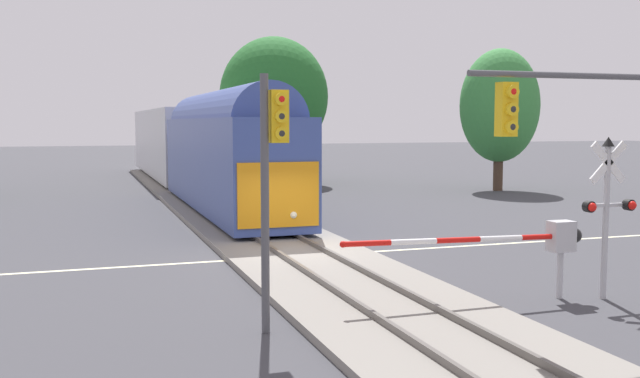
% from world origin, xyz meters
% --- Properties ---
extents(ground_plane, '(220.00, 220.00, 0.00)m').
position_xyz_m(ground_plane, '(0.00, 0.00, 0.00)').
color(ground_plane, '#3D3D42').
extents(road_centre_stripe, '(44.00, 0.20, 0.01)m').
position_xyz_m(road_centre_stripe, '(0.00, 0.00, 0.00)').
color(road_centre_stripe, beige).
rests_on(road_centre_stripe, ground).
extents(railway_track, '(4.40, 80.00, 0.32)m').
position_xyz_m(railway_track, '(0.00, 0.00, 0.10)').
color(railway_track, gray).
rests_on(railway_track, ground).
extents(commuter_train, '(3.04, 41.47, 5.16)m').
position_xyz_m(commuter_train, '(0.00, 21.20, 2.79)').
color(commuter_train, '#384C93').
rests_on(commuter_train, railway_track).
extents(crossing_gate_near, '(5.94, 0.40, 1.80)m').
position_xyz_m(crossing_gate_near, '(3.61, -6.92, 1.40)').
color(crossing_gate_near, '#B7B7BC').
rests_on(crossing_gate_near, ground).
extents(crossing_signal_mast, '(1.36, 0.44, 3.73)m').
position_xyz_m(crossing_signal_mast, '(5.20, -7.31, 2.28)').
color(crossing_signal_mast, '#B2B2B7').
rests_on(crossing_signal_mast, ground).
extents(traffic_signal_near_right, '(5.85, 0.38, 5.19)m').
position_xyz_m(traffic_signal_near_right, '(4.30, -9.10, 3.95)').
color(traffic_signal_near_right, '#4C4C51').
rests_on(traffic_signal_near_right, ground).
extents(traffic_signal_median, '(0.53, 0.38, 4.96)m').
position_xyz_m(traffic_signal_median, '(-2.69, -7.44, 3.33)').
color(traffic_signal_median, '#4C4C51').
rests_on(traffic_signal_median, ground).
extents(elm_centre_background, '(7.11, 7.11, 9.63)m').
position_xyz_m(elm_centre_background, '(6.09, 25.47, 5.73)').
color(elm_centre_background, '#4C3828').
rests_on(elm_centre_background, ground).
extents(maple_right_background, '(4.65, 4.65, 8.38)m').
position_xyz_m(maple_right_background, '(17.49, 16.59, 5.02)').
color(maple_right_background, '#4C3828').
rests_on(maple_right_background, ground).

